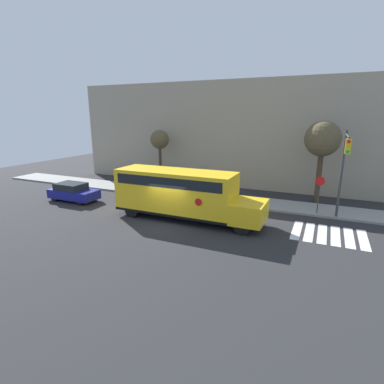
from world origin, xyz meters
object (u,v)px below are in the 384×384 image
tree_near_sidewalk (323,140)px  tree_far_sidewalk (160,141)px  parked_car (73,192)px  school_bus (181,192)px  traffic_light (344,164)px  stop_sign (319,191)px

tree_near_sidewalk → tree_far_sidewalk: tree_near_sidewalk is taller
parked_car → school_bus: bearing=-1.8°
school_bus → traffic_light: (9.39, 3.12, 2.01)m
stop_sign → tree_near_sidewalk: 4.44m
parked_car → traffic_light: (19.18, 2.81, 3.11)m
school_bus → parked_car: bearing=178.2°
traffic_light → parked_car: bearing=-171.7°
stop_sign → tree_near_sidewalk: (-0.18, 3.13, 3.14)m
school_bus → tree_far_sidewalk: (-6.38, 8.33, 2.48)m
stop_sign → traffic_light: traffic_light is taller
stop_sign → tree_far_sidewalk: (-14.57, 3.87, 2.56)m
school_bus → parked_car: (-9.79, 0.31, -1.10)m
tree_far_sidewalk → school_bus: bearing=-52.6°
tree_far_sidewalk → stop_sign: bearing=-14.9°
parked_car → tree_far_sidewalk: bearing=66.9°
traffic_light → tree_near_sidewalk: (-1.38, 4.46, 1.05)m
parked_car → stop_sign: stop_sign is taller
parked_car → traffic_light: traffic_light is taller
parked_car → tree_far_sidewalk: size_ratio=0.76×
school_bus → tree_near_sidewalk: 11.45m
school_bus → tree_far_sidewalk: 10.78m
parked_car → tree_far_sidewalk: 9.42m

